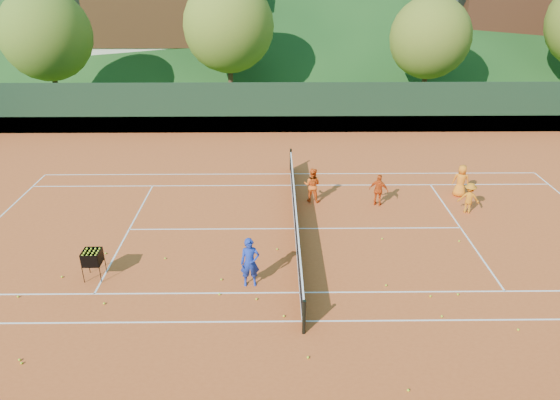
{
  "coord_description": "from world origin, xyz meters",
  "views": [
    {
      "loc": [
        -0.77,
        -16.85,
        9.34
      ],
      "look_at": [
        -0.59,
        0.0,
        1.25
      ],
      "focal_mm": 32.0,
      "sensor_mm": 36.0,
      "label": 1
    }
  ],
  "objects_px": {
    "chalet_left": "(169,8)",
    "chalet_right": "(508,12)",
    "student_b": "(379,190)",
    "student_a": "(312,185)",
    "student_c": "(461,181)",
    "student_d": "(469,198)",
    "coach": "(250,263)",
    "ball_hopper": "(92,258)",
    "tennis_net": "(295,217)",
    "chalet_mid": "(345,11)"
  },
  "relations": [
    {
      "from": "student_d",
      "to": "chalet_right",
      "type": "distance_m",
      "value": 31.79
    },
    {
      "from": "chalet_right",
      "to": "tennis_net",
      "type": "bearing_deg",
      "value": -123.69
    },
    {
      "from": "student_d",
      "to": "ball_hopper",
      "type": "xyz_separation_m",
      "value": [
        -13.73,
        -4.53,
        0.1
      ]
    },
    {
      "from": "tennis_net",
      "to": "ball_hopper",
      "type": "bearing_deg",
      "value": -154.16
    },
    {
      "from": "coach",
      "to": "student_d",
      "type": "height_order",
      "value": "coach"
    },
    {
      "from": "tennis_net",
      "to": "chalet_left",
      "type": "xyz_separation_m",
      "value": [
        -10.0,
        30.0,
        5.13
      ]
    },
    {
      "from": "tennis_net",
      "to": "ball_hopper",
      "type": "xyz_separation_m",
      "value": [
        -6.64,
        -3.21,
        0.25
      ]
    },
    {
      "from": "student_a",
      "to": "coach",
      "type": "bearing_deg",
      "value": 85.06
    },
    {
      "from": "student_a",
      "to": "student_d",
      "type": "relative_size",
      "value": 1.16
    },
    {
      "from": "student_b",
      "to": "student_c",
      "type": "bearing_deg",
      "value": -142.44
    },
    {
      "from": "ball_hopper",
      "to": "chalet_left",
      "type": "bearing_deg",
      "value": 95.78
    },
    {
      "from": "coach",
      "to": "ball_hopper",
      "type": "relative_size",
      "value": 1.66
    },
    {
      "from": "student_a",
      "to": "student_c",
      "type": "relative_size",
      "value": 1.04
    },
    {
      "from": "student_c",
      "to": "chalet_mid",
      "type": "bearing_deg",
      "value": -66.68
    },
    {
      "from": "coach",
      "to": "student_a",
      "type": "distance_m",
      "value": 6.56
    },
    {
      "from": "student_b",
      "to": "student_c",
      "type": "distance_m",
      "value": 3.83
    },
    {
      "from": "student_b",
      "to": "chalet_mid",
      "type": "bearing_deg",
      "value": -69.82
    },
    {
      "from": "ball_hopper",
      "to": "chalet_right",
      "type": "height_order",
      "value": "chalet_right"
    },
    {
      "from": "ball_hopper",
      "to": "chalet_left",
      "type": "relative_size",
      "value": 0.07
    },
    {
      "from": "student_b",
      "to": "tennis_net",
      "type": "xyz_separation_m",
      "value": [
        -3.55,
        -2.03,
        -0.19
      ]
    },
    {
      "from": "tennis_net",
      "to": "ball_hopper",
      "type": "distance_m",
      "value": 7.38
    },
    {
      "from": "coach",
      "to": "chalet_mid",
      "type": "relative_size",
      "value": 0.13
    },
    {
      "from": "student_a",
      "to": "student_b",
      "type": "bearing_deg",
      "value": -172.54
    },
    {
      "from": "ball_hopper",
      "to": "chalet_mid",
      "type": "relative_size",
      "value": 0.08
    },
    {
      "from": "student_c",
      "to": "chalet_left",
      "type": "xyz_separation_m",
      "value": [
        -17.29,
        27.11,
        4.91
      ]
    },
    {
      "from": "student_b",
      "to": "student_c",
      "type": "xyz_separation_m",
      "value": [
        3.73,
        0.86,
        0.03
      ]
    },
    {
      "from": "student_c",
      "to": "chalet_left",
      "type": "height_order",
      "value": "chalet_left"
    },
    {
      "from": "student_d",
      "to": "chalet_mid",
      "type": "height_order",
      "value": "chalet_mid"
    },
    {
      "from": "student_a",
      "to": "chalet_left",
      "type": "distance_m",
      "value": 29.99
    },
    {
      "from": "chalet_mid",
      "to": "chalet_right",
      "type": "xyz_separation_m",
      "value": [
        14.0,
        -4.0,
        0.27
      ]
    },
    {
      "from": "tennis_net",
      "to": "student_b",
      "type": "bearing_deg",
      "value": 29.7
    },
    {
      "from": "student_c",
      "to": "tennis_net",
      "type": "bearing_deg",
      "value": 42.58
    },
    {
      "from": "student_b",
      "to": "student_c",
      "type": "relative_size",
      "value": 0.96
    },
    {
      "from": "student_c",
      "to": "student_b",
      "type": "bearing_deg",
      "value": 33.96
    },
    {
      "from": "chalet_left",
      "to": "chalet_right",
      "type": "xyz_separation_m",
      "value": [
        30.0,
        0.0,
        -0.39
      ]
    },
    {
      "from": "chalet_mid",
      "to": "ball_hopper",
      "type": "bearing_deg",
      "value": -108.76
    },
    {
      "from": "student_a",
      "to": "tennis_net",
      "type": "xyz_separation_m",
      "value": [
        -0.8,
        -2.45,
        -0.25
      ]
    },
    {
      "from": "student_b",
      "to": "chalet_left",
      "type": "relative_size",
      "value": 0.1
    },
    {
      "from": "coach",
      "to": "student_c",
      "type": "bearing_deg",
      "value": 31.8
    },
    {
      "from": "chalet_mid",
      "to": "student_d",
      "type": "bearing_deg",
      "value": -88.09
    },
    {
      "from": "student_a",
      "to": "student_b",
      "type": "distance_m",
      "value": 2.79
    },
    {
      "from": "student_b",
      "to": "chalet_left",
      "type": "height_order",
      "value": "chalet_left"
    },
    {
      "from": "student_d",
      "to": "chalet_mid",
      "type": "xyz_separation_m",
      "value": [
        -1.09,
        32.68,
        4.32
      ]
    },
    {
      "from": "student_c",
      "to": "chalet_right",
      "type": "xyz_separation_m",
      "value": [
        12.71,
        27.11,
        4.52
      ]
    },
    {
      "from": "coach",
      "to": "chalet_right",
      "type": "bearing_deg",
      "value": 52.63
    },
    {
      "from": "coach",
      "to": "ball_hopper",
      "type": "bearing_deg",
      "value": 170.18
    },
    {
      "from": "coach",
      "to": "student_d",
      "type": "distance_m",
      "value": 9.99
    },
    {
      "from": "student_d",
      "to": "tennis_net",
      "type": "height_order",
      "value": "student_d"
    },
    {
      "from": "student_c",
      "to": "chalet_right",
      "type": "bearing_deg",
      "value": -94.17
    },
    {
      "from": "student_c",
      "to": "ball_hopper",
      "type": "relative_size",
      "value": 1.44
    }
  ]
}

